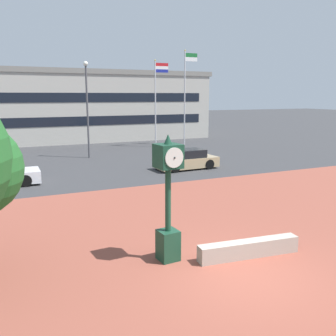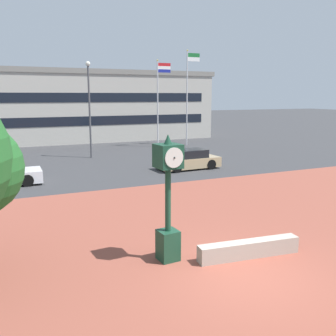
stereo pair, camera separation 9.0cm
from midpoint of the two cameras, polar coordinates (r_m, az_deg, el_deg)
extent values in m
plane|color=#38383A|center=(10.80, 11.20, -15.43)|extent=(200.00, 200.00, 0.00)
cube|color=brown|center=(13.42, 2.71, -9.85)|extent=(44.00, 14.71, 0.01)
cube|color=#ADA393|center=(11.81, 11.80, -11.76)|extent=(3.22, 0.73, 0.50)
cube|color=#19422D|center=(11.30, -0.23, -11.49)|extent=(0.60, 0.60, 0.90)
cylinder|color=#19422D|center=(10.85, -0.23, -4.76)|extent=(0.17, 0.17, 1.85)
cube|color=#19422D|center=(10.58, -0.24, 1.82)|extent=(0.72, 0.72, 0.67)
cylinder|color=silver|center=(10.88, -1.12, 2.07)|extent=(0.56, 0.07, 0.56)
sphere|color=black|center=(10.90, -1.17, 2.08)|extent=(0.05, 0.05, 0.05)
cylinder|color=silver|center=(10.28, 0.69, 1.55)|extent=(0.56, 0.07, 0.56)
sphere|color=black|center=(10.26, 0.75, 1.54)|extent=(0.05, 0.05, 0.05)
cone|color=#19422D|center=(10.52, -0.24, 4.36)|extent=(0.23, 0.23, 0.28)
cube|color=tan|center=(24.93, 2.66, 0.88)|extent=(4.15, 1.91, 0.64)
cube|color=black|center=(24.94, 3.08, 2.19)|extent=(1.94, 1.57, 0.56)
cylinder|color=black|center=(23.65, 0.96, 0.05)|extent=(0.65, 0.25, 0.64)
cylinder|color=black|center=(25.07, -0.78, 0.67)|extent=(0.65, 0.25, 0.64)
cylinder|color=black|center=(24.92, 6.11, 0.55)|extent=(0.65, 0.25, 0.64)
cylinder|color=black|center=(26.27, 4.18, 1.11)|extent=(0.65, 0.25, 0.64)
cube|color=black|center=(22.07, -23.74, 0.14)|extent=(1.95, 1.57, 0.56)
cylinder|color=black|center=(21.40, -20.69, -1.81)|extent=(0.64, 0.23, 0.64)
cylinder|color=black|center=(23.02, -20.93, -0.97)|extent=(0.64, 0.23, 0.64)
cylinder|color=silver|center=(35.40, -1.98, 9.45)|extent=(0.12, 0.12, 7.79)
sphere|color=gold|center=(35.53, -2.02, 15.84)|extent=(0.14, 0.14, 0.14)
cube|color=red|center=(35.77, -0.98, 15.24)|extent=(1.23, 0.02, 0.28)
cube|color=white|center=(35.75, -0.98, 14.80)|extent=(1.23, 0.02, 0.28)
cube|color=navy|center=(35.73, -0.98, 14.34)|extent=(1.23, 0.02, 0.28)
cylinder|color=silver|center=(36.66, 2.44, 10.27)|extent=(0.12, 0.12, 8.78)
sphere|color=gold|center=(36.89, 2.50, 17.19)|extent=(0.14, 0.14, 0.14)
cube|color=#19662D|center=(37.16, 3.46, 16.53)|extent=(1.23, 0.02, 0.37)
cube|color=white|center=(37.12, 3.46, 15.96)|extent=(1.23, 0.02, 0.37)
cube|color=#B2ADA3|center=(43.65, -12.63, 8.82)|extent=(26.08, 10.28, 6.81)
cube|color=gray|center=(43.69, -12.83, 13.61)|extent=(26.60, 10.48, 0.50)
cube|color=black|center=(38.68, -10.93, 6.97)|extent=(23.47, 0.04, 0.90)
cube|color=black|center=(38.60, -11.05, 10.34)|extent=(23.47, 0.04, 0.90)
cylinder|color=#4C4C51|center=(29.68, -12.06, 8.10)|extent=(0.14, 0.14, 6.90)
sphere|color=white|center=(29.74, -12.34, 15.04)|extent=(0.36, 0.36, 0.36)
camera|label=1|loc=(0.05, -90.24, -0.05)|focal=40.65mm
camera|label=2|loc=(0.05, 89.76, 0.05)|focal=40.65mm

